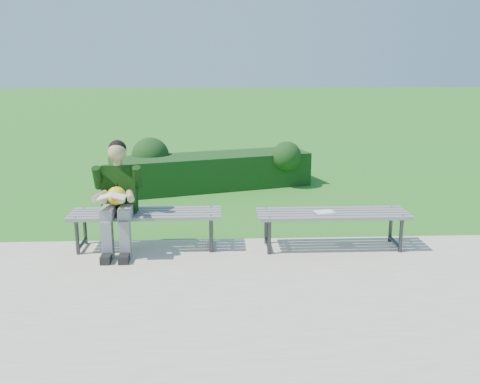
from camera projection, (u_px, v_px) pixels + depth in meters
ground at (229, 240)px, 6.81m from camera, size 80.00×80.00×0.00m
walkway at (233, 299)px, 5.11m from camera, size 30.00×3.50×0.02m
hedge at (209, 168)px, 9.57m from camera, size 3.63×1.87×0.91m
bench_left at (146, 216)px, 6.39m from camera, size 1.80×0.50×0.46m
bench_right at (333, 216)px, 6.40m from camera, size 1.80×0.50×0.46m
seated_boy at (118, 194)px, 6.22m from camera, size 0.56×0.76×1.31m
paper_sheet at (325, 212)px, 6.38m from camera, size 0.25×0.21×0.01m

